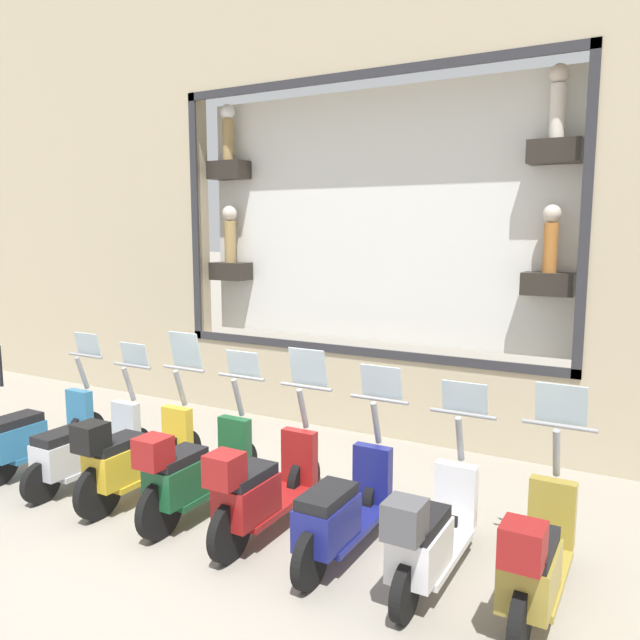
{
  "coord_description": "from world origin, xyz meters",
  "views": [
    {
      "loc": [
        -4.38,
        -3.74,
        2.88
      ],
      "look_at": [
        1.68,
        -0.35,
        1.87
      ],
      "focal_mm": 35.0,
      "sensor_mm": 36.0,
      "label": 1
    }
  ],
  "objects_px": {
    "scooter_silver_6": "(84,449)",
    "scooter_teal_7": "(37,435)",
    "scooter_olive_0": "(536,558)",
    "scooter_yellow_5": "(133,457)",
    "scooter_white_1": "(429,534)",
    "scooter_green_4": "(193,472)",
    "scooter_red_3": "(261,488)",
    "scooter_navy_2": "(342,511)"
  },
  "relations": [
    {
      "from": "scooter_silver_6",
      "to": "scooter_teal_7",
      "type": "bearing_deg",
      "value": 89.38
    },
    {
      "from": "scooter_red_3",
      "to": "scooter_yellow_5",
      "type": "relative_size",
      "value": 1.0
    },
    {
      "from": "scooter_olive_0",
      "to": "scooter_teal_7",
      "type": "distance_m",
      "value": 5.77
    },
    {
      "from": "scooter_navy_2",
      "to": "scooter_yellow_5",
      "type": "height_order",
      "value": "scooter_yellow_5"
    },
    {
      "from": "scooter_navy_2",
      "to": "scooter_green_4",
      "type": "xyz_separation_m",
      "value": [
        -0.05,
        1.65,
        0.06
      ]
    },
    {
      "from": "scooter_yellow_5",
      "to": "scooter_navy_2",
      "type": "bearing_deg",
      "value": -88.87
    },
    {
      "from": "scooter_navy_2",
      "to": "scooter_red_3",
      "type": "height_order",
      "value": "scooter_red_3"
    },
    {
      "from": "scooter_green_4",
      "to": "scooter_yellow_5",
      "type": "distance_m",
      "value": 0.82
    },
    {
      "from": "scooter_red_3",
      "to": "scooter_teal_7",
      "type": "bearing_deg",
      "value": 89.04
    },
    {
      "from": "scooter_red_3",
      "to": "scooter_yellow_5",
      "type": "height_order",
      "value": "scooter_yellow_5"
    },
    {
      "from": "scooter_green_4",
      "to": "scooter_silver_6",
      "type": "relative_size",
      "value": 1.01
    },
    {
      "from": "scooter_olive_0",
      "to": "scooter_yellow_5",
      "type": "xyz_separation_m",
      "value": [
        0.01,
        4.12,
        0.03
      ]
    },
    {
      "from": "scooter_white_1",
      "to": "scooter_teal_7",
      "type": "height_order",
      "value": "scooter_teal_7"
    },
    {
      "from": "scooter_olive_0",
      "to": "scooter_teal_7",
      "type": "height_order",
      "value": "scooter_olive_0"
    },
    {
      "from": "scooter_yellow_5",
      "to": "scooter_silver_6",
      "type": "relative_size",
      "value": 1.01
    },
    {
      "from": "scooter_navy_2",
      "to": "scooter_white_1",
      "type": "bearing_deg",
      "value": -94.91
    },
    {
      "from": "scooter_white_1",
      "to": "scooter_green_4",
      "type": "xyz_separation_m",
      "value": [
        0.02,
        2.47,
        0.03
      ]
    },
    {
      "from": "scooter_red_3",
      "to": "scooter_green_4",
      "type": "relative_size",
      "value": 1.0
    },
    {
      "from": "scooter_silver_6",
      "to": "scooter_yellow_5",
      "type": "bearing_deg",
      "value": -92.97
    },
    {
      "from": "scooter_navy_2",
      "to": "scooter_red_3",
      "type": "relative_size",
      "value": 0.99
    },
    {
      "from": "scooter_silver_6",
      "to": "scooter_teal_7",
      "type": "height_order",
      "value": "scooter_teal_7"
    },
    {
      "from": "scooter_green_4",
      "to": "scooter_silver_6",
      "type": "xyz_separation_m",
      "value": [
        0.05,
        1.65,
        -0.08
      ]
    },
    {
      "from": "scooter_navy_2",
      "to": "scooter_silver_6",
      "type": "xyz_separation_m",
      "value": [
        -0.01,
        3.3,
        -0.02
      ]
    },
    {
      "from": "scooter_red_3",
      "to": "scooter_silver_6",
      "type": "bearing_deg",
      "value": 88.93
    },
    {
      "from": "scooter_white_1",
      "to": "scooter_navy_2",
      "type": "xyz_separation_m",
      "value": [
        0.07,
        0.82,
        -0.03
      ]
    },
    {
      "from": "scooter_yellow_5",
      "to": "scooter_red_3",
      "type": "bearing_deg",
      "value": -90.12
    },
    {
      "from": "scooter_olive_0",
      "to": "scooter_navy_2",
      "type": "xyz_separation_m",
      "value": [
        0.06,
        1.65,
        -0.04
      ]
    },
    {
      "from": "scooter_white_1",
      "to": "scooter_navy_2",
      "type": "relative_size",
      "value": 0.99
    },
    {
      "from": "scooter_white_1",
      "to": "scooter_green_4",
      "type": "bearing_deg",
      "value": 89.58
    },
    {
      "from": "scooter_green_4",
      "to": "scooter_yellow_5",
      "type": "xyz_separation_m",
      "value": [
        0.0,
        0.82,
        0.01
      ]
    },
    {
      "from": "scooter_olive_0",
      "to": "scooter_teal_7",
      "type": "bearing_deg",
      "value": 89.35
    },
    {
      "from": "scooter_olive_0",
      "to": "scooter_yellow_5",
      "type": "relative_size",
      "value": 0.99
    },
    {
      "from": "scooter_teal_7",
      "to": "scooter_olive_0",
      "type": "bearing_deg",
      "value": -90.65
    },
    {
      "from": "scooter_white_1",
      "to": "scooter_silver_6",
      "type": "height_order",
      "value": "scooter_white_1"
    },
    {
      "from": "scooter_white_1",
      "to": "scooter_silver_6",
      "type": "bearing_deg",
      "value": 89.1
    },
    {
      "from": "scooter_olive_0",
      "to": "scooter_white_1",
      "type": "bearing_deg",
      "value": 90.55
    },
    {
      "from": "scooter_navy_2",
      "to": "scooter_silver_6",
      "type": "distance_m",
      "value": 3.3
    },
    {
      "from": "scooter_red_3",
      "to": "scooter_navy_2",
      "type": "bearing_deg",
      "value": -86.37
    },
    {
      "from": "scooter_white_1",
      "to": "scooter_navy_2",
      "type": "bearing_deg",
      "value": 85.09
    },
    {
      "from": "scooter_silver_6",
      "to": "scooter_red_3",
      "type": "bearing_deg",
      "value": -91.07
    },
    {
      "from": "scooter_red_3",
      "to": "scooter_teal_7",
      "type": "height_order",
      "value": "scooter_red_3"
    },
    {
      "from": "scooter_olive_0",
      "to": "scooter_red_3",
      "type": "distance_m",
      "value": 2.47
    }
  ]
}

